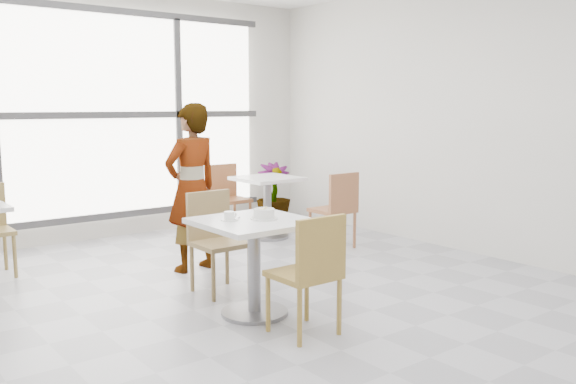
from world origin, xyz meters
TOP-DOWN VIEW (x-y plane):
  - floor at (0.00, 0.00)m, footprint 7.00×7.00m
  - wall_back at (0.00, 3.50)m, footprint 6.00×0.00m
  - wall_right at (3.00, 0.00)m, footprint 0.00×7.00m
  - window at (0.00, 3.44)m, footprint 4.60×0.07m
  - main_table at (-0.05, 0.07)m, footprint 0.80×0.80m
  - chair_near at (0.00, -0.56)m, footprint 0.42×0.42m
  - chair_far at (0.04, 0.79)m, footprint 0.42×0.42m
  - oatmeal_bowl at (0.03, 0.03)m, footprint 0.21×0.21m
  - coffee_cup at (-0.21, 0.15)m, footprint 0.16×0.13m
  - person at (0.22, 1.50)m, footprint 0.65×0.48m
  - bg_table_right at (1.68, 2.27)m, footprint 0.70×0.70m
  - bg_chair_right_near at (1.95, 1.31)m, footprint 0.42×0.42m
  - bg_chair_right_far at (1.44, 2.82)m, footprint 0.42×0.42m
  - plant_right at (2.25, 2.91)m, footprint 0.59×0.59m

SIDE VIEW (x-z plane):
  - floor at x=0.00m, z-range 0.00..0.00m
  - plant_right at x=2.25m, z-range 0.00..0.84m
  - bg_table_right at x=1.68m, z-range 0.11..0.86m
  - chair_near at x=0.00m, z-range 0.07..0.94m
  - chair_far at x=0.04m, z-range 0.07..0.94m
  - bg_chair_right_near at x=1.95m, z-range 0.07..0.94m
  - bg_chair_right_far at x=1.44m, z-range 0.07..0.94m
  - main_table at x=-0.05m, z-range 0.15..0.90m
  - coffee_cup at x=-0.21m, z-range 0.75..0.81m
  - oatmeal_bowl at x=0.03m, z-range 0.75..0.84m
  - person at x=0.22m, z-range 0.00..1.64m
  - window at x=0.00m, z-range 0.24..2.76m
  - wall_back at x=0.00m, z-range -1.50..4.50m
  - wall_right at x=3.00m, z-range -2.00..5.00m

